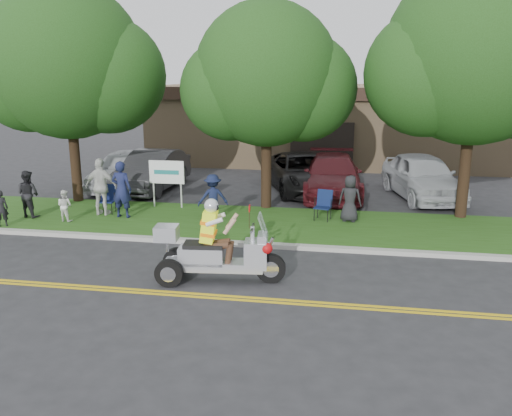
% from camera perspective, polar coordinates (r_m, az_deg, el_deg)
% --- Properties ---
extents(ground, '(120.00, 120.00, 0.00)m').
position_cam_1_polar(ground, '(12.50, -6.35, -8.20)').
color(ground, '#28282B').
rests_on(ground, ground).
extents(centerline_near, '(60.00, 0.10, 0.01)m').
position_cam_1_polar(centerline_near, '(11.99, -7.12, -9.20)').
color(centerline_near, gold).
rests_on(centerline_near, ground).
extents(centerline_far, '(60.00, 0.10, 0.01)m').
position_cam_1_polar(centerline_far, '(12.13, -6.90, -8.91)').
color(centerline_far, gold).
rests_on(centerline_far, ground).
extents(curb, '(60.00, 0.25, 0.12)m').
position_cam_1_polar(curb, '(15.25, -3.19, -3.71)').
color(curb, '#A8A89E').
rests_on(curb, ground).
extents(grass_verge, '(60.00, 4.00, 0.10)m').
position_cam_1_polar(grass_verge, '(17.26, -1.60, -1.56)').
color(grass_verge, '#264D14').
rests_on(grass_verge, ground).
extents(commercial_building, '(18.00, 8.20, 4.00)m').
position_cam_1_polar(commercial_building, '(30.21, 7.40, 8.90)').
color(commercial_building, '#9E7F5B').
rests_on(commercial_building, ground).
extents(tree_left, '(6.62, 5.40, 7.78)m').
position_cam_1_polar(tree_left, '(20.57, -19.02, 13.75)').
color(tree_left, '#332114').
rests_on(tree_left, ground).
extents(tree_mid, '(5.88, 4.80, 7.05)m').
position_cam_1_polar(tree_mid, '(18.52, 1.31, 13.24)').
color(tree_mid, '#332114').
rests_on(tree_mid, ground).
extents(tree_right, '(6.86, 5.60, 8.07)m').
position_cam_1_polar(tree_right, '(18.50, 22.24, 14.07)').
color(tree_right, '#332114').
rests_on(tree_right, ground).
extents(business_sign, '(1.25, 0.06, 1.75)m').
position_cam_1_polar(business_sign, '(19.06, -9.37, 3.47)').
color(business_sign, silver).
rests_on(business_sign, ground).
extents(trike_scooter, '(3.02, 1.05, 1.97)m').
position_cam_1_polar(trike_scooter, '(12.53, -4.43, -4.73)').
color(trike_scooter, black).
rests_on(trike_scooter, ground).
extents(lawn_chair_a, '(0.55, 0.57, 0.95)m').
position_cam_1_polar(lawn_chair_a, '(18.88, -15.34, 1.13)').
color(lawn_chair_a, black).
rests_on(lawn_chair_a, grass_verge).
extents(lawn_chair_b, '(0.60, 0.62, 0.95)m').
position_cam_1_polar(lawn_chair_b, '(17.49, 7.15, 0.53)').
color(lawn_chair_b, black).
rests_on(lawn_chair_b, grass_verge).
extents(spectator_adult_left, '(0.70, 0.48, 1.86)m').
position_cam_1_polar(spectator_adult_left, '(18.05, -13.97, 1.92)').
color(spectator_adult_left, '#181E44').
rests_on(spectator_adult_left, grass_verge).
extents(spectator_adult_mid, '(0.85, 0.72, 1.54)m').
position_cam_1_polar(spectator_adult_mid, '(19.10, -22.87, 1.38)').
color(spectator_adult_mid, black).
rests_on(spectator_adult_mid, grass_verge).
extents(spectator_adult_right, '(1.12, 0.48, 1.89)m').
position_cam_1_polar(spectator_adult_right, '(18.54, -15.97, 2.16)').
color(spectator_adult_right, silver).
rests_on(spectator_adult_right, grass_verge).
extents(spectator_chair_a, '(1.10, 0.87, 1.49)m').
position_cam_1_polar(spectator_chair_a, '(17.25, -4.56, 1.11)').
color(spectator_chair_a, '#141C3A').
rests_on(spectator_chair_a, grass_verge).
extents(spectator_chair_b, '(0.79, 0.57, 1.49)m').
position_cam_1_polar(spectator_chair_b, '(17.32, 9.86, 1.00)').
color(spectator_chair_b, black).
rests_on(spectator_chair_b, grass_verge).
extents(child_left, '(0.49, 0.44, 1.14)m').
position_cam_1_polar(child_left, '(18.31, -25.27, -0.03)').
color(child_left, black).
rests_on(child_left, grass_verge).
extents(child_right, '(0.56, 0.48, 1.01)m').
position_cam_1_polar(child_right, '(18.19, -19.49, 0.24)').
color(child_right, white).
rests_on(child_right, grass_verge).
extents(parked_car_far_left, '(2.04, 4.77, 1.61)m').
position_cam_1_polar(parked_car_far_left, '(23.12, -13.75, 3.99)').
color(parked_car_far_left, '#B5B7BD').
rests_on(parked_car_far_left, ground).
extents(parked_car_left, '(1.86, 4.94, 1.61)m').
position_cam_1_polar(parked_car_left, '(22.47, -10.90, 3.86)').
color(parked_car_left, '#28282A').
rests_on(parked_car_left, ground).
extents(parked_car_mid, '(4.33, 6.04, 1.53)m').
position_cam_1_polar(parked_car_mid, '(21.98, 4.96, 3.72)').
color(parked_car_mid, black).
rests_on(parked_car_mid, ground).
extents(parked_car_right, '(2.51, 5.52, 1.57)m').
position_cam_1_polar(parked_car_right, '(21.36, 8.04, 3.38)').
color(parked_car_right, '#471015').
rests_on(parked_car_right, ground).
extents(parked_car_far_right, '(3.14, 5.39, 1.72)m').
position_cam_1_polar(parked_car_far_right, '(21.60, 17.10, 3.22)').
color(parked_car_far_right, '#B3B6BA').
rests_on(parked_car_far_right, ground).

